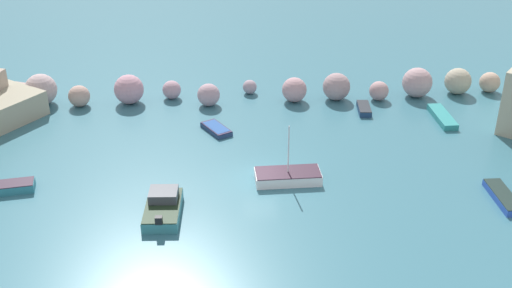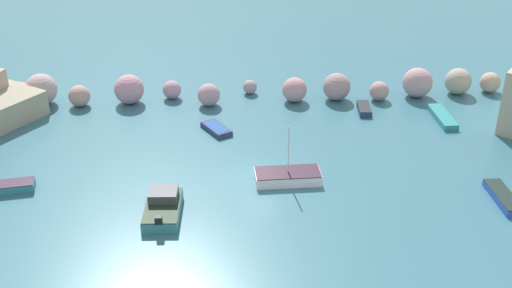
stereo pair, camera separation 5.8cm
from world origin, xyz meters
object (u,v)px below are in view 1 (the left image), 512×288
moored_boat_0 (163,207)px  moored_boat_2 (288,176)px  moored_boat_4 (364,109)px  moored_boat_6 (11,187)px  moored_boat_5 (216,129)px  moored_boat_3 (442,117)px  moored_boat_1 (503,197)px

moored_boat_0 → moored_boat_2: moored_boat_2 is taller
moored_boat_4 → moored_boat_6: 29.44m
moored_boat_2 → moored_boat_6: moored_boat_2 is taller
moored_boat_5 → moored_boat_4: bearing=73.9°
moored_boat_6 → moored_boat_5: bearing=21.7°
moored_boat_5 → moored_boat_3: bearing=63.5°
moored_boat_0 → moored_boat_5: moored_boat_0 is taller
moored_boat_0 → moored_boat_6: moored_boat_0 is taller
moored_boat_4 → moored_boat_6: (-27.18, -11.32, 0.06)m
moored_boat_0 → moored_boat_1: moored_boat_0 is taller
moored_boat_4 → moored_boat_5: (-12.93, -3.01, -0.03)m
moored_boat_4 → moored_boat_1: bearing=28.1°
moored_boat_0 → moored_boat_1: 22.68m
moored_boat_2 → moored_boat_6: (-19.17, 0.01, -0.07)m
moored_boat_6 → moored_boat_1: bearing=-14.5°
moored_boat_1 → moored_boat_6: bearing=-96.1°
moored_boat_0 → moored_boat_2: size_ratio=0.95×
moored_boat_2 → moored_boat_4: moored_boat_2 is taller
moored_boat_3 → moored_boat_0: bearing=118.6°
moored_boat_3 → moored_boat_6: bearing=104.7°
moored_boat_0 → moored_boat_3: 26.14m
moored_boat_2 → moored_boat_5: size_ratio=1.42×
moored_boat_1 → moored_boat_3: (0.12, 12.72, 0.00)m
moored_boat_0 → moored_boat_1: size_ratio=1.07×
moored_boat_0 → moored_boat_6: bearing=74.5°
moored_boat_1 → moored_boat_4: size_ratio=1.47×
moored_boat_5 → moored_boat_6: moored_boat_6 is taller
moored_boat_1 → moored_boat_5: size_ratio=1.25×
moored_boat_2 → moored_boat_6: size_ratio=1.40×
moored_boat_3 → moored_boat_4: size_ratio=1.60×
moored_boat_3 → moored_boat_6: size_ratio=1.35×
moored_boat_2 → moored_boat_5: bearing=119.2°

